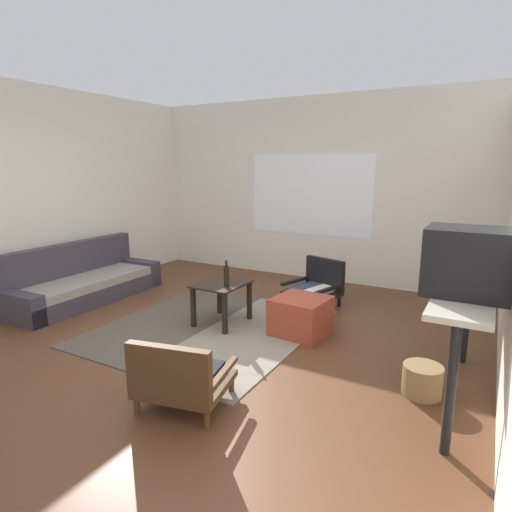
% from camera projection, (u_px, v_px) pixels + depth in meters
% --- Properties ---
extents(ground_plane, '(7.80, 7.80, 0.00)m').
position_uv_depth(ground_plane, '(187.00, 347.00, 4.09)').
color(ground_plane, '#56331E').
extents(far_wall_with_window, '(5.60, 0.13, 2.70)m').
position_uv_depth(far_wall_with_window, '(312.00, 190.00, 6.41)').
color(far_wall_with_window, silver).
rests_on(far_wall_with_window, ground).
extents(side_wall_left, '(0.12, 6.60, 2.70)m').
position_uv_depth(side_wall_left, '(30.00, 195.00, 5.34)').
color(side_wall_left, silver).
rests_on(side_wall_left, ground).
extents(area_rug, '(2.07, 2.33, 0.01)m').
position_uv_depth(area_rug, '(209.00, 327.00, 4.58)').
color(area_rug, '#4C4238').
rests_on(area_rug, ground).
extents(couch, '(0.78, 2.06, 0.72)m').
position_uv_depth(couch, '(83.00, 283.00, 5.51)').
color(couch, '#38333D').
rests_on(couch, ground).
extents(coffee_table, '(0.48, 0.58, 0.46)m').
position_uv_depth(coffee_table, '(222.00, 292.00, 4.63)').
color(coffee_table, black).
rests_on(coffee_table, ground).
extents(armchair_by_window, '(0.70, 0.69, 0.57)m').
position_uv_depth(armchair_by_window, '(316.00, 285.00, 5.28)').
color(armchair_by_window, black).
rests_on(armchair_by_window, ground).
extents(armchair_striped_foreground, '(0.72, 0.68, 0.55)m').
position_uv_depth(armchair_striped_foreground, '(181.00, 378.00, 3.01)').
color(armchair_striped_foreground, '#472D19').
rests_on(armchair_striped_foreground, ground).
extents(ottoman_orange, '(0.56, 0.56, 0.39)m').
position_uv_depth(ottoman_orange, '(301.00, 316.00, 4.38)').
color(ottoman_orange, '#993D28').
rests_on(ottoman_orange, ground).
extents(console_shelf, '(0.37, 1.53, 0.87)m').
position_uv_depth(console_shelf, '(465.00, 302.00, 3.03)').
color(console_shelf, '#B2AD9E').
rests_on(console_shelf, ground).
extents(crt_television, '(0.53, 0.42, 0.44)m').
position_uv_depth(crt_television, '(468.00, 262.00, 2.78)').
color(crt_television, black).
rests_on(crt_television, console_shelf).
extents(clay_vase, '(0.24, 0.24, 0.28)m').
position_uv_depth(clay_vase, '(472.00, 261.00, 3.34)').
color(clay_vase, brown).
rests_on(clay_vase, console_shelf).
extents(glass_bottle, '(0.06, 0.06, 0.28)m').
position_uv_depth(glass_bottle, '(226.00, 276.00, 4.45)').
color(glass_bottle, black).
rests_on(glass_bottle, coffee_table).
extents(wicker_basket, '(0.29, 0.29, 0.23)m').
position_uv_depth(wicker_basket, '(422.00, 380.00, 3.23)').
color(wicker_basket, olive).
rests_on(wicker_basket, ground).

